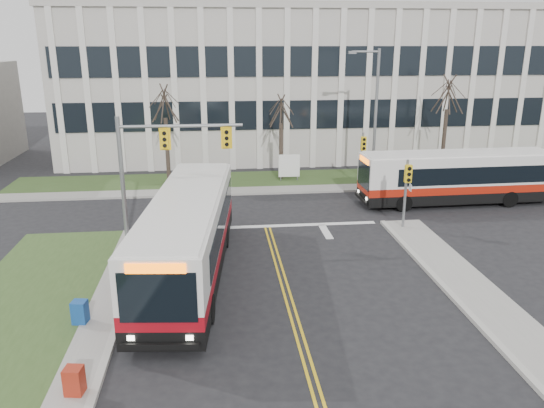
{
  "coord_description": "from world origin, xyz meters",
  "views": [
    {
      "loc": [
        -2.65,
        -18.87,
        9.63
      ],
      "look_at": [
        0.01,
        5.82,
        2.0
      ],
      "focal_mm": 35.0,
      "sensor_mm": 36.0,
      "label": 1
    }
  ],
  "objects_px": {
    "streetlight": "(373,110)",
    "bus_cross": "(456,179)",
    "directory_sign": "(289,166)",
    "newspaper_box_blue": "(80,313)",
    "bus_main": "(188,238)",
    "newspaper_box_red": "(74,383)"
  },
  "relations": [
    {
      "from": "streetlight",
      "to": "bus_cross",
      "type": "height_order",
      "value": "streetlight"
    },
    {
      "from": "directory_sign",
      "to": "newspaper_box_blue",
      "type": "xyz_separation_m",
      "value": [
        -10.08,
        -19.07,
        -0.7
      ]
    },
    {
      "from": "streetlight",
      "to": "bus_cross",
      "type": "bearing_deg",
      "value": -51.39
    },
    {
      "from": "directory_sign",
      "to": "bus_main",
      "type": "xyz_separation_m",
      "value": [
        -6.41,
        -15.18,
        0.55
      ]
    },
    {
      "from": "directory_sign",
      "to": "bus_cross",
      "type": "height_order",
      "value": "bus_cross"
    },
    {
      "from": "bus_main",
      "to": "newspaper_box_blue",
      "type": "xyz_separation_m",
      "value": [
        -3.67,
        -3.89,
        -1.24
      ]
    },
    {
      "from": "bus_main",
      "to": "directory_sign",
      "type": "bearing_deg",
      "value": 72.76
    },
    {
      "from": "directory_sign",
      "to": "newspaper_box_blue",
      "type": "distance_m",
      "value": 21.58
    },
    {
      "from": "bus_cross",
      "to": "directory_sign",
      "type": "bearing_deg",
      "value": -124.73
    },
    {
      "from": "directory_sign",
      "to": "bus_cross",
      "type": "relative_size",
      "value": 0.17
    },
    {
      "from": "bus_cross",
      "to": "newspaper_box_red",
      "type": "bearing_deg",
      "value": -49.41
    },
    {
      "from": "bus_main",
      "to": "bus_cross",
      "type": "xyz_separation_m",
      "value": [
        15.91,
        8.92,
        -0.14
      ]
    },
    {
      "from": "streetlight",
      "to": "newspaper_box_blue",
      "type": "height_order",
      "value": "streetlight"
    },
    {
      "from": "streetlight",
      "to": "bus_main",
      "type": "xyz_separation_m",
      "value": [
        -11.94,
        -13.88,
        -3.48
      ]
    },
    {
      "from": "newspaper_box_red",
      "to": "bus_main",
      "type": "bearing_deg",
      "value": 79.21
    },
    {
      "from": "streetlight",
      "to": "bus_cross",
      "type": "distance_m",
      "value": 7.31
    },
    {
      "from": "bus_cross",
      "to": "newspaper_box_red",
      "type": "relative_size",
      "value": 12.41
    },
    {
      "from": "directory_sign",
      "to": "newspaper_box_red",
      "type": "distance_m",
      "value": 24.94
    },
    {
      "from": "newspaper_box_blue",
      "to": "newspaper_box_red",
      "type": "bearing_deg",
      "value": -68.58
    },
    {
      "from": "directory_sign",
      "to": "bus_main",
      "type": "distance_m",
      "value": 16.49
    },
    {
      "from": "bus_cross",
      "to": "newspaper_box_blue",
      "type": "height_order",
      "value": "bus_cross"
    },
    {
      "from": "directory_sign",
      "to": "newspaper_box_red",
      "type": "height_order",
      "value": "directory_sign"
    }
  ]
}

